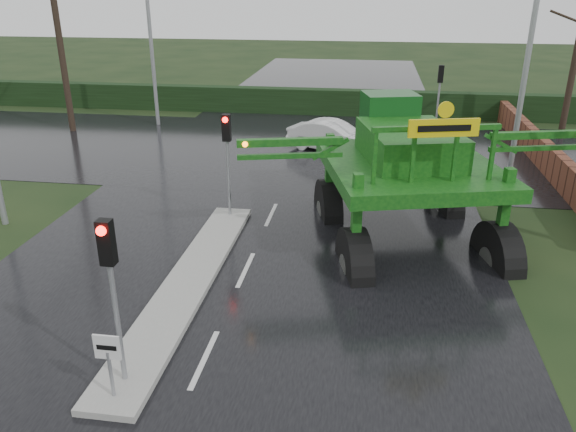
# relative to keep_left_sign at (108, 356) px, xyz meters

# --- Properties ---
(ground) EXTENTS (140.00, 140.00, 0.00)m
(ground) POSITION_rel_keep_left_sign_xyz_m (1.30, 1.50, -1.06)
(ground) COLOR black
(ground) RESTS_ON ground
(road_main) EXTENTS (14.00, 80.00, 0.02)m
(road_main) POSITION_rel_keep_left_sign_xyz_m (1.30, 11.50, -1.05)
(road_main) COLOR black
(road_main) RESTS_ON ground
(road_cross) EXTENTS (80.00, 12.00, 0.02)m
(road_cross) POSITION_rel_keep_left_sign_xyz_m (1.30, 17.50, -1.05)
(road_cross) COLOR black
(road_cross) RESTS_ON ground
(median_island) EXTENTS (1.20, 10.00, 0.16)m
(median_island) POSITION_rel_keep_left_sign_xyz_m (0.00, 4.50, -0.97)
(median_island) COLOR gray
(median_island) RESTS_ON ground
(hedge_row) EXTENTS (44.00, 0.90, 1.50)m
(hedge_row) POSITION_rel_keep_left_sign_xyz_m (1.30, 25.50, -0.31)
(hedge_row) COLOR black
(hedge_row) RESTS_ON ground
(brick_wall) EXTENTS (0.40, 20.00, 1.20)m
(brick_wall) POSITION_rel_keep_left_sign_xyz_m (11.80, 17.50, -0.46)
(brick_wall) COLOR #592D1E
(brick_wall) RESTS_ON ground
(keep_left_sign) EXTENTS (0.50, 0.07, 1.35)m
(keep_left_sign) POSITION_rel_keep_left_sign_xyz_m (0.00, 0.00, 0.00)
(keep_left_sign) COLOR gray
(keep_left_sign) RESTS_ON ground
(traffic_signal_near) EXTENTS (0.26, 0.33, 3.52)m
(traffic_signal_near) POSITION_rel_keep_left_sign_xyz_m (0.00, 0.49, 1.53)
(traffic_signal_near) COLOR gray
(traffic_signal_near) RESTS_ON ground
(traffic_signal_mid) EXTENTS (0.26, 0.33, 3.52)m
(traffic_signal_mid) POSITION_rel_keep_left_sign_xyz_m (0.00, 8.99, 1.53)
(traffic_signal_mid) COLOR gray
(traffic_signal_mid) RESTS_ON ground
(traffic_signal_far) EXTENTS (0.26, 0.33, 3.52)m
(traffic_signal_far) POSITION_rel_keep_left_sign_xyz_m (7.80, 21.51, 1.53)
(traffic_signal_far) COLOR gray
(traffic_signal_far) RESTS_ON ground
(street_light_right) EXTENTS (3.85, 0.30, 10.00)m
(street_light_right) POSITION_rel_keep_left_sign_xyz_m (9.49, 13.50, 4.93)
(street_light_right) COLOR gray
(street_light_right) RESTS_ON ground
(street_light_left_far) EXTENTS (3.85, 0.30, 10.00)m
(street_light_left_far) POSITION_rel_keep_left_sign_xyz_m (-6.89, 21.50, 4.93)
(street_light_left_far) COLOR gray
(street_light_left_far) RESTS_ON ground
(crop_sprayer) EXTENTS (10.02, 7.41, 5.76)m
(crop_sprayer) POSITION_rel_keep_left_sign_xyz_m (4.17, 6.34, 1.67)
(crop_sprayer) COLOR black
(crop_sprayer) RESTS_ON ground
(white_sedan) EXTENTS (4.46, 2.93, 1.39)m
(white_sedan) POSITION_rel_keep_left_sign_xyz_m (2.76, 17.66, -1.06)
(white_sedan) COLOR silver
(white_sedan) RESTS_ON ground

